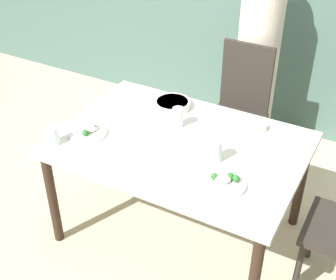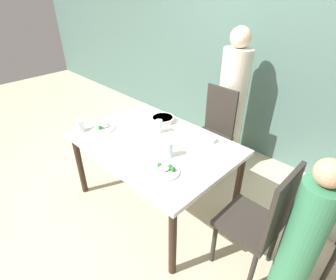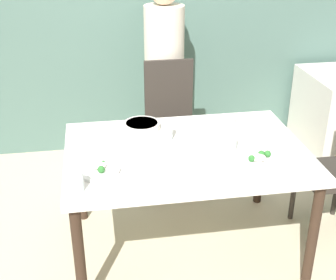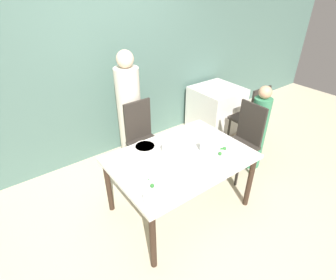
% 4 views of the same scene
% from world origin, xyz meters
% --- Properties ---
extents(ground_plane, '(10.00, 10.00, 0.00)m').
position_xyz_m(ground_plane, '(0.00, 0.00, 0.00)').
color(ground_plane, beige).
extents(dining_table, '(1.44, 1.00, 0.73)m').
position_xyz_m(dining_table, '(0.00, 0.00, 0.65)').
color(dining_table, silver).
rests_on(dining_table, ground_plane).
extents(chair_adult_spot, '(0.40, 0.40, 1.00)m').
position_xyz_m(chair_adult_spot, '(0.05, 0.85, 0.53)').
color(chair_adult_spot, '#2D2823').
rests_on(chair_adult_spot, ground_plane).
extents(person_adult, '(0.32, 0.32, 1.58)m').
position_xyz_m(person_adult, '(0.05, 1.17, 0.74)').
color(person_adult, beige).
rests_on(person_adult, ground_plane).
extents(bowl_curry, '(0.24, 0.24, 0.05)m').
position_xyz_m(bowl_curry, '(-0.23, 0.33, 0.75)').
color(bowl_curry, silver).
rests_on(bowl_curry, dining_table).
extents(plate_rice_adult, '(0.22, 0.22, 0.06)m').
position_xyz_m(plate_rice_adult, '(0.39, -0.24, 0.74)').
color(plate_rice_adult, white).
rests_on(plate_rice_adult, dining_table).
extents(plate_rice_child, '(0.23, 0.23, 0.06)m').
position_xyz_m(plate_rice_child, '(-0.52, -0.19, 0.74)').
color(plate_rice_child, white).
rests_on(plate_rice_child, dining_table).
extents(bowl_rice_small, '(0.11, 0.11, 0.04)m').
position_xyz_m(bowl_rice_small, '(0.36, 0.35, 0.75)').
color(bowl_rice_small, white).
rests_on(bowl_rice_small, dining_table).
extents(glass_water_tall, '(0.07, 0.07, 0.13)m').
position_xyz_m(glass_water_tall, '(0.25, -0.07, 0.79)').
color(glass_water_tall, silver).
rests_on(glass_water_tall, dining_table).
extents(glass_water_short, '(0.08, 0.08, 0.11)m').
position_xyz_m(glass_water_short, '(-0.64, -0.36, 0.78)').
color(glass_water_short, silver).
rests_on(glass_water_short, dining_table).
extents(glass_water_center, '(0.07, 0.07, 0.13)m').
position_xyz_m(glass_water_center, '(-0.09, 0.15, 0.79)').
color(glass_water_center, silver).
rests_on(glass_water_center, dining_table).
extents(napkin_folded, '(0.14, 0.14, 0.01)m').
position_xyz_m(napkin_folded, '(-0.27, -0.40, 0.73)').
color(napkin_folded, white).
rests_on(napkin_folded, dining_table).
extents(fork_steel, '(0.18, 0.06, 0.01)m').
position_xyz_m(fork_steel, '(0.10, 0.35, 0.73)').
color(fork_steel, silver).
rests_on(fork_steel, dining_table).
extents(spoon_steel, '(0.18, 0.02, 0.01)m').
position_xyz_m(spoon_steel, '(-0.51, 0.27, 0.73)').
color(spoon_steel, silver).
rests_on(spoon_steel, dining_table).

